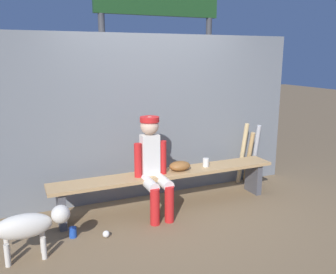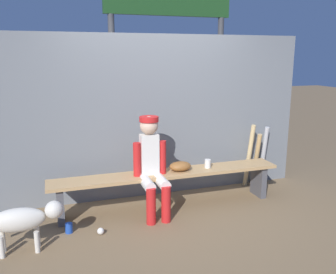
% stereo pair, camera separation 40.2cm
% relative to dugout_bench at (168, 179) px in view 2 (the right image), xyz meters
% --- Properties ---
extents(ground_plane, '(30.00, 30.00, 0.00)m').
position_rel_dugout_bench_xyz_m(ground_plane, '(0.00, 0.00, -0.38)').
color(ground_plane, brown).
extents(chainlink_fence, '(4.22, 0.03, 2.17)m').
position_rel_dugout_bench_xyz_m(chainlink_fence, '(0.00, 0.50, 0.71)').
color(chainlink_fence, slate).
rests_on(chainlink_fence, ground_plane).
extents(dugout_bench, '(2.92, 0.36, 0.47)m').
position_rel_dugout_bench_xyz_m(dugout_bench, '(0.00, 0.00, 0.00)').
color(dugout_bench, tan).
rests_on(dugout_bench, ground_plane).
extents(player_seated, '(0.41, 0.55, 1.19)m').
position_rel_dugout_bench_xyz_m(player_seated, '(-0.24, -0.11, 0.27)').
color(player_seated, silver).
rests_on(player_seated, ground_plane).
extents(baseball_glove, '(0.28, 0.20, 0.12)m').
position_rel_dugout_bench_xyz_m(baseball_glove, '(0.16, 0.00, 0.16)').
color(baseball_glove, brown).
rests_on(baseball_glove, dugout_bench).
extents(bat_wood_natural, '(0.10, 0.20, 0.94)m').
position_rel_dugout_bench_xyz_m(bat_wood_natural, '(1.35, 0.34, 0.09)').
color(bat_wood_natural, tan).
rests_on(bat_wood_natural, ground_plane).
extents(bat_wood_tan, '(0.10, 0.25, 0.80)m').
position_rel_dugout_bench_xyz_m(bat_wood_tan, '(1.48, 0.36, 0.02)').
color(bat_wood_tan, tan).
rests_on(bat_wood_tan, ground_plane).
extents(bat_aluminum_silver, '(0.09, 0.21, 0.88)m').
position_rel_dugout_bench_xyz_m(bat_aluminum_silver, '(1.65, 0.42, 0.06)').
color(bat_aluminum_silver, '#B7B7BC').
rests_on(bat_aluminum_silver, ground_plane).
extents(baseball, '(0.07, 0.07, 0.07)m').
position_rel_dugout_bench_xyz_m(baseball, '(-0.92, -0.45, -0.34)').
color(baseball, white).
rests_on(baseball, ground_plane).
extents(cup_on_ground, '(0.08, 0.08, 0.11)m').
position_rel_dugout_bench_xyz_m(cup_on_ground, '(-1.24, -0.31, -0.32)').
color(cup_on_ground, '#1E47AD').
rests_on(cup_on_ground, ground_plane).
extents(cup_on_bench, '(0.08, 0.08, 0.11)m').
position_rel_dugout_bench_xyz_m(cup_on_bench, '(0.55, 0.01, 0.15)').
color(cup_on_bench, silver).
rests_on(cup_on_bench, dugout_bench).
extents(scoreboard, '(2.36, 0.27, 3.66)m').
position_rel_dugout_bench_xyz_m(scoreboard, '(0.61, 1.64, 2.22)').
color(scoreboard, '#3F3F42').
rests_on(scoreboard, ground_plane).
extents(dog, '(0.84, 0.20, 0.49)m').
position_rel_dugout_bench_xyz_m(dog, '(-1.66, -0.56, -0.04)').
color(dog, beige).
rests_on(dog, ground_plane).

